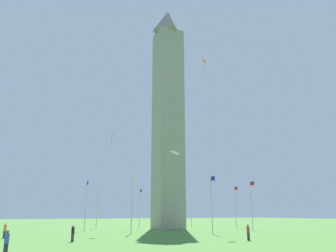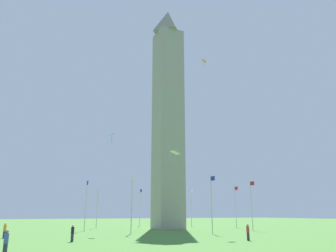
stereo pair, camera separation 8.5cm
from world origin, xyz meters
TOP-DOWN VIEW (x-y plane):
  - ground_plane at (0.00, 0.00)m, footprint 260.00×260.00m
  - obelisk_monument at (0.00, 0.00)m, footprint 4.91×4.91m
  - flagpole_n at (15.07, 0.00)m, footprint 1.12×0.14m
  - flagpole_ne at (10.67, 10.61)m, footprint 1.12×0.14m
  - flagpole_e at (0.06, 15.01)m, footprint 1.12×0.14m
  - flagpole_se at (-10.55, 10.61)m, footprint 1.12×0.14m
  - flagpole_s at (-14.95, 0.00)m, footprint 1.12×0.14m
  - flagpole_sw at (-10.55, -10.61)m, footprint 1.12×0.14m
  - flagpole_w at (0.06, -15.01)m, footprint 1.12×0.14m
  - flagpole_nw at (10.67, -10.61)m, footprint 1.12×0.14m
  - person_black_shirt at (20.54, -20.25)m, footprint 0.32×0.32m
  - person_orange_shirt at (12.36, -26.63)m, footprint 0.32×0.32m
  - person_blue_shirt at (30.31, -26.36)m, footprint 0.32×0.32m
  - person_red_shirt at (26.63, -2.80)m, footprint 0.32×0.32m
  - kite_cyan_diamond at (7.44, -13.10)m, footprint 0.95×0.89m
  - kite_white_diamond at (10.94, -3.83)m, footprint 1.47×1.39m
  - kite_orange_diamond at (8.96, 3.16)m, footprint 1.18×1.15m

SIDE VIEW (x-z plane):
  - ground_plane at x=0.00m, z-range 0.00..0.00m
  - person_red_shirt at x=26.63m, z-range -0.01..1.69m
  - person_black_shirt at x=20.54m, z-range -0.01..1.70m
  - person_blue_shirt at x=30.31m, z-range -0.01..1.71m
  - person_orange_shirt at x=12.36m, z-range 0.00..1.77m
  - flagpole_n at x=15.07m, z-range 0.39..8.57m
  - flagpole_ne at x=10.67m, z-range 0.39..8.57m
  - flagpole_e at x=0.06m, z-range 0.39..8.57m
  - flagpole_se at x=-10.55m, z-range 0.39..8.57m
  - flagpole_s at x=-14.95m, z-range 0.39..8.57m
  - flagpole_sw at x=-10.55m, z-range 0.39..8.57m
  - flagpole_w at x=0.06m, z-range 0.39..8.57m
  - flagpole_nw at x=10.67m, z-range 0.39..8.57m
  - kite_white_diamond at x=10.94m, z-range 10.82..13.02m
  - kite_cyan_diamond at x=7.44m, z-range 13.91..15.36m
  - obelisk_monument at x=0.00m, z-range 0.00..44.61m
  - kite_orange_diamond at x=8.96m, z-range 29.02..30.61m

